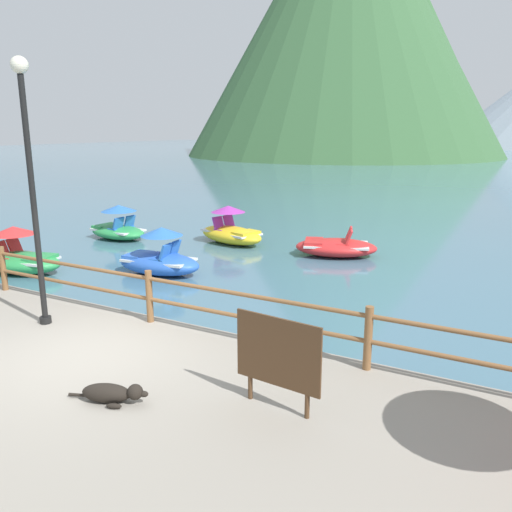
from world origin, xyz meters
TOP-DOWN VIEW (x-y plane):
  - ground_plane at (0.00, 40.00)m, footprint 200.00×200.00m
  - dock_railing at (0.00, 1.55)m, footprint 23.92×0.12m
  - lamp_post at (-1.60, 0.61)m, footprint 0.28×0.28m
  - sign_board at (3.31, -0.03)m, footprint 1.18×0.16m
  - dog_resting at (1.40, -0.89)m, footprint 1.04×0.51m
  - pedal_boat_0 at (0.66, 9.38)m, footprint 2.76×2.12m
  - pedal_boat_1 at (-6.11, 3.56)m, footprint 2.56×1.66m
  - pedal_boat_2 at (-6.93, 8.16)m, footprint 2.41×1.52m
  - pedal_boat_3 at (-3.06, 9.41)m, footprint 2.83×1.87m
  - pedal_boat_4 at (-2.75, 5.22)m, footprint 2.45×1.41m
  - cliff_headland at (-18.40, 68.68)m, footprint 43.76×43.76m

SIDE VIEW (x-z plane):
  - ground_plane at x=0.00m, z-range 0.00..0.00m
  - pedal_boat_0 at x=0.66m, z-range -0.15..0.71m
  - pedal_boat_2 at x=-6.93m, z-range -0.20..0.99m
  - pedal_boat_3 at x=-3.06m, z-range -0.22..1.04m
  - pedal_boat_1 at x=-6.11m, z-range -0.21..1.05m
  - pedal_boat_4 at x=-2.75m, z-range -0.22..1.06m
  - dog_resting at x=1.40m, z-range 0.39..0.65m
  - dock_railing at x=0.00m, z-range 0.50..1.45m
  - sign_board at x=3.31m, z-range 0.53..1.72m
  - lamp_post at x=-1.60m, z-range 0.84..5.33m
  - cliff_headland at x=-18.40m, z-range -1.16..36.55m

